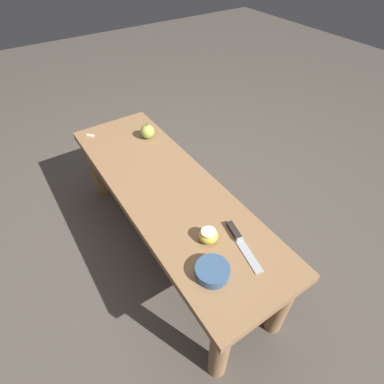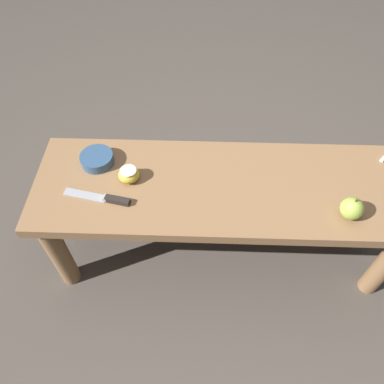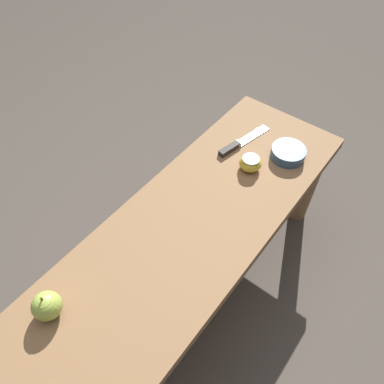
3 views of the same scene
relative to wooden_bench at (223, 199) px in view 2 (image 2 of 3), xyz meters
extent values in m
plane|color=#4C443D|center=(0.00, 0.00, -0.38)|extent=(8.00, 8.00, 0.00)
cube|color=olive|center=(0.00, 0.00, 0.07)|extent=(1.38, 0.44, 0.04)
cylinder|color=olive|center=(-0.63, -0.16, -0.17)|extent=(0.08, 0.08, 0.42)
cylinder|color=olive|center=(-0.63, 0.16, -0.17)|extent=(0.08, 0.08, 0.42)
cylinder|color=olive|center=(0.63, 0.16, -0.17)|extent=(0.08, 0.08, 0.42)
cube|color=#9EA0A5|center=(-0.49, -0.06, 0.09)|extent=(0.16, 0.06, 0.00)
cube|color=#9EA0A5|center=(-0.42, -0.08, 0.09)|extent=(0.02, 0.03, 0.02)
cube|color=#282321|center=(-0.37, -0.09, 0.10)|extent=(0.09, 0.04, 0.02)
sphere|color=#9EB747|center=(0.41, -0.12, 0.12)|extent=(0.08, 0.08, 0.08)
cylinder|color=#4C3319|center=(0.41, -0.12, 0.17)|extent=(0.01, 0.01, 0.01)
ellipsoid|color=gold|center=(-0.35, 0.02, 0.11)|extent=(0.08, 0.08, 0.05)
cylinder|color=silver|center=(-0.35, 0.02, 0.13)|extent=(0.06, 0.06, 0.00)
cube|color=silver|center=(0.61, 0.15, 0.09)|extent=(0.04, 0.04, 0.01)
cylinder|color=#335175|center=(-0.48, 0.09, 0.10)|extent=(0.12, 0.12, 0.04)
camera|label=1|loc=(-0.90, 0.46, 1.02)|focal=28.00mm
camera|label=2|loc=(-0.09, -0.85, 1.13)|focal=35.00mm
camera|label=3|loc=(0.49, 0.41, 1.04)|focal=35.00mm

